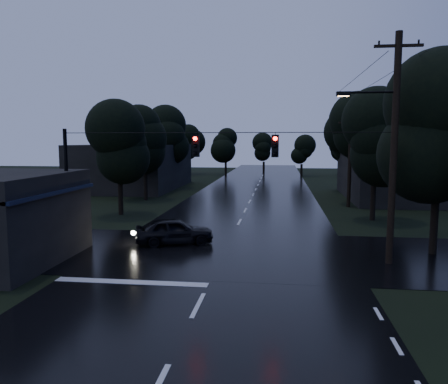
# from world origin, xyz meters

# --- Properties ---
(main_road) EXTENTS (12.00, 120.00, 0.02)m
(main_road) POSITION_xyz_m (0.00, 30.00, 0.00)
(main_road) COLOR black
(main_road) RESTS_ON ground
(cross_street) EXTENTS (60.00, 9.00, 0.02)m
(cross_street) POSITION_xyz_m (0.00, 12.00, 0.00)
(cross_street) COLOR black
(cross_street) RESTS_ON ground
(building_far_right) EXTENTS (10.00, 14.00, 4.40)m
(building_far_right) POSITION_xyz_m (14.00, 34.00, 2.20)
(building_far_right) COLOR black
(building_far_right) RESTS_ON ground
(building_far_left) EXTENTS (10.00, 16.00, 5.00)m
(building_far_left) POSITION_xyz_m (-14.00, 40.00, 2.50)
(building_far_left) COLOR black
(building_far_left) RESTS_ON ground
(utility_pole_main) EXTENTS (3.50, 0.30, 10.00)m
(utility_pole_main) POSITION_xyz_m (7.41, 11.00, 5.26)
(utility_pole_main) COLOR black
(utility_pole_main) RESTS_ON ground
(utility_pole_far) EXTENTS (2.00, 0.30, 7.50)m
(utility_pole_far) POSITION_xyz_m (8.30, 28.00, 3.88)
(utility_pole_far) COLOR black
(utility_pole_far) RESTS_ON ground
(anchor_pole_left) EXTENTS (0.18, 0.18, 6.00)m
(anchor_pole_left) POSITION_xyz_m (-7.50, 11.00, 3.00)
(anchor_pole_left) COLOR black
(anchor_pole_left) RESTS_ON ground
(span_signals) EXTENTS (15.00, 0.37, 1.12)m
(span_signals) POSITION_xyz_m (0.56, 10.99, 5.24)
(span_signals) COLOR black
(span_signals) RESTS_ON ground
(tree_corner_near) EXTENTS (4.48, 4.48, 9.44)m
(tree_corner_near) POSITION_xyz_m (10.00, 13.00, 5.99)
(tree_corner_near) COLOR black
(tree_corner_near) RESTS_ON ground
(tree_left_a) EXTENTS (3.92, 3.92, 8.26)m
(tree_left_a) POSITION_xyz_m (-9.00, 22.00, 5.24)
(tree_left_a) COLOR black
(tree_left_a) RESTS_ON ground
(tree_left_b) EXTENTS (4.20, 4.20, 8.85)m
(tree_left_b) POSITION_xyz_m (-9.60, 30.00, 5.62)
(tree_left_b) COLOR black
(tree_left_b) RESTS_ON ground
(tree_left_c) EXTENTS (4.48, 4.48, 9.44)m
(tree_left_c) POSITION_xyz_m (-10.20, 40.00, 5.99)
(tree_left_c) COLOR black
(tree_left_c) RESTS_ON ground
(tree_right_a) EXTENTS (4.20, 4.20, 8.85)m
(tree_right_a) POSITION_xyz_m (9.00, 22.00, 5.62)
(tree_right_a) COLOR black
(tree_right_a) RESTS_ON ground
(tree_right_b) EXTENTS (4.48, 4.48, 9.44)m
(tree_right_b) POSITION_xyz_m (9.60, 30.00, 5.99)
(tree_right_b) COLOR black
(tree_right_b) RESTS_ON ground
(tree_right_c) EXTENTS (4.76, 4.76, 10.03)m
(tree_right_c) POSITION_xyz_m (10.20, 40.00, 6.37)
(tree_right_c) COLOR black
(tree_right_c) RESTS_ON ground
(car) EXTENTS (4.39, 2.82, 1.39)m
(car) POSITION_xyz_m (-2.85, 13.45, 0.70)
(car) COLOR black
(car) RESTS_ON ground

